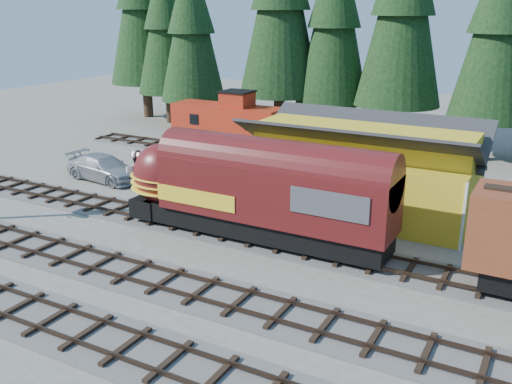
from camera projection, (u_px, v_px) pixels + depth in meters
The scene contains 8 objects.
ground at pixel (276, 287), 23.63m from camera, with size 120.00×120.00×0.00m, color #6B665B.
track_spur at pixel (265, 159), 43.19m from camera, with size 32.00×3.20×0.33m.
depot at pixel (362, 161), 31.47m from camera, with size 12.80×7.00×5.30m.
conifer_backdrop at pixel (507, 11), 39.30m from camera, with size 78.71×22.17×17.30m.
locomotive at pixel (246, 194), 27.92m from camera, with size 14.45×2.87×3.93m.
caboose at pixel (228, 125), 43.97m from camera, with size 8.89×2.58×4.62m.
pickup_truck_a at pixel (223, 187), 33.51m from camera, with size 3.12×6.77×1.88m, color black.
pickup_truck_b at pixel (104, 168), 37.95m from camera, with size 2.34×5.75×1.67m, color #A4A6AB.
Camera 1 is at (9.47, -19.04, 11.06)m, focal length 40.00 mm.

